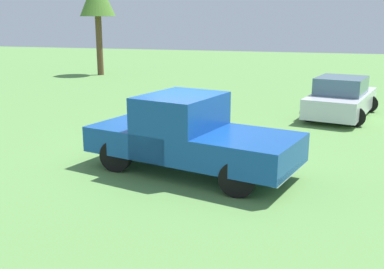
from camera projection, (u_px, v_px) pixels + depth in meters
ground_plane at (188, 162)px, 11.37m from camera, size 80.00×80.00×0.00m
pickup_truck at (187, 133)px, 10.45m from camera, size 5.18×3.08×1.79m
sedan_near at (341, 99)px, 16.44m from camera, size 2.75×4.51×1.47m
traffic_cone at (135, 120)px, 14.78m from camera, size 0.32×0.32×0.55m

